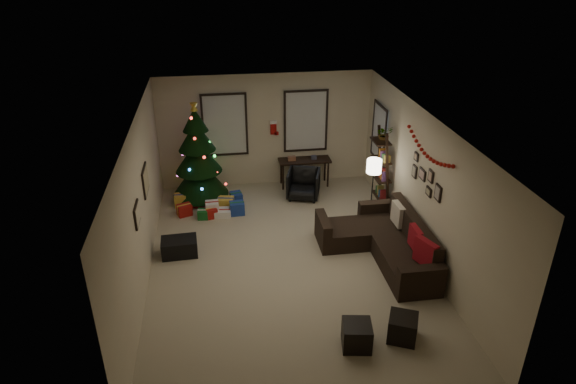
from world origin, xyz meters
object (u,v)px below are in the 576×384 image
object	(u,v)px
christmas_tree	(198,159)
desk_chair	(303,184)
bookshelf	(382,173)
sofa	(385,242)
desk	(305,163)

from	to	relation	value
christmas_tree	desk_chair	size ratio (longest dim) A/B	3.48
desk_chair	bookshelf	bearing A→B (deg)	-13.28
sofa	desk_chair	xyz separation A→B (m)	(-1.11, 2.59, 0.07)
christmas_tree	sofa	xyz separation A→B (m)	(3.46, -2.88, -0.70)
desk_chair	christmas_tree	bearing A→B (deg)	-170.32
desk_chair	bookshelf	xyz separation A→B (m)	(1.55, -0.89, 0.58)
bookshelf	christmas_tree	bearing A→B (deg)	163.08
christmas_tree	desk	xyz separation A→B (m)	(2.49, 0.36, -0.38)
desk_chair	bookshelf	world-z (taller)	bookshelf
sofa	desk	distance (m)	3.40
christmas_tree	desk	bearing A→B (deg)	8.21
christmas_tree	sofa	world-z (taller)	christmas_tree
christmas_tree	desk	distance (m)	2.54
christmas_tree	sofa	size ratio (longest dim) A/B	0.92
desk_chair	sofa	bearing A→B (deg)	-50.10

